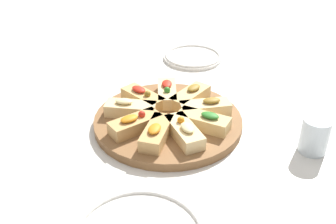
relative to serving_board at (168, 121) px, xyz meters
name	(u,v)px	position (x,y,z in m)	size (l,w,h in m)	color
ground_plane	(168,125)	(0.00, 0.00, -0.01)	(3.00, 3.00, 0.00)	silver
serving_board	(168,121)	(0.00, 0.00, 0.00)	(0.36, 0.36, 0.02)	brown
focaccia_slice_0	(130,109)	(0.01, 0.09, 0.03)	(0.06, 0.13, 0.04)	#E5C689
focaccia_slice_1	(135,124)	(-0.06, 0.07, 0.03)	(0.11, 0.12, 0.04)	tan
focaccia_slice_2	(157,133)	(-0.09, 0.02, 0.03)	(0.13, 0.07, 0.04)	tan
focaccia_slice_3	(184,131)	(-0.08, -0.04, 0.03)	(0.13, 0.09, 0.04)	#E5C689
focaccia_slice_4	(204,121)	(-0.04, -0.08, 0.03)	(0.09, 0.13, 0.04)	#DBB775
focaccia_slice_5	(205,108)	(0.02, -0.09, 0.03)	(0.07, 0.13, 0.04)	#E5C689
focaccia_slice_6	(190,97)	(0.08, -0.05, 0.03)	(0.13, 0.11, 0.04)	#DBB775
focaccia_slice_7	(167,93)	(0.09, 0.01, 0.03)	(0.12, 0.06, 0.04)	#E5C689
focaccia_slice_8	(143,98)	(0.06, 0.07, 0.03)	(0.12, 0.12, 0.04)	tan
plate_right	(193,57)	(0.40, -0.06, 0.00)	(0.19, 0.19, 0.02)	white
water_glass	(315,136)	(-0.09, -0.32, 0.03)	(0.06, 0.06, 0.08)	silver
napkin_stack	(254,213)	(-0.29, -0.17, -0.01)	(0.10, 0.09, 0.01)	white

